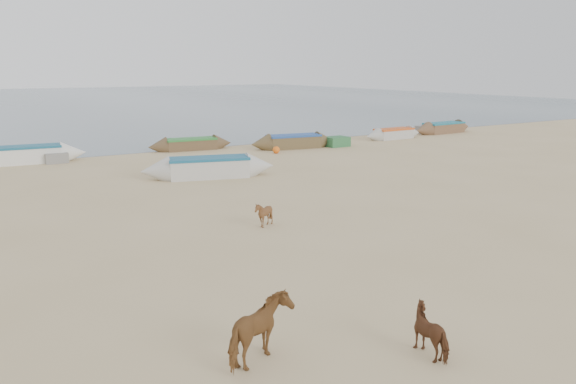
# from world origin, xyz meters

# --- Properties ---
(ground) EXTENTS (140.00, 140.00, 0.00)m
(ground) POSITION_xyz_m (0.00, 0.00, 0.00)
(ground) COLOR tan
(ground) RESTS_ON ground
(sea) EXTENTS (160.00, 160.00, 0.00)m
(sea) POSITION_xyz_m (0.00, 82.00, 0.01)
(sea) COLOR slate
(sea) RESTS_ON ground
(cow_adult) EXTENTS (1.57, 1.24, 1.21)m
(cow_adult) POSITION_xyz_m (-5.44, -3.97, 0.61)
(cow_adult) COLOR brown
(cow_adult) RESTS_ON ground
(calf_front) EXTENTS (0.93, 0.87, 0.87)m
(calf_front) POSITION_xyz_m (-1.12, 3.70, 0.43)
(calf_front) COLOR brown
(calf_front) RESTS_ON ground
(calf_right) EXTENTS (1.02, 1.10, 0.90)m
(calf_right) POSITION_xyz_m (-2.53, -5.36, 0.45)
(calf_right) COLOR brown
(calf_right) RESTS_ON ground
(near_canoe) EXTENTS (6.56, 3.02, 0.99)m
(near_canoe) POSITION_xyz_m (0.75, 12.57, 0.49)
(near_canoe) COLOR beige
(near_canoe) RESTS_ON ground
(waterline_canoes) EXTENTS (54.97, 4.77, 0.97)m
(waterline_canoes) POSITION_xyz_m (-0.30, 20.39, 0.42)
(waterline_canoes) COLOR brown
(waterline_canoes) RESTS_ON ground
(beach_clutter) EXTENTS (46.83, 4.22, 0.64)m
(beach_clutter) POSITION_xyz_m (3.90, 19.48, 0.30)
(beach_clutter) COLOR #2E662E
(beach_clutter) RESTS_ON ground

